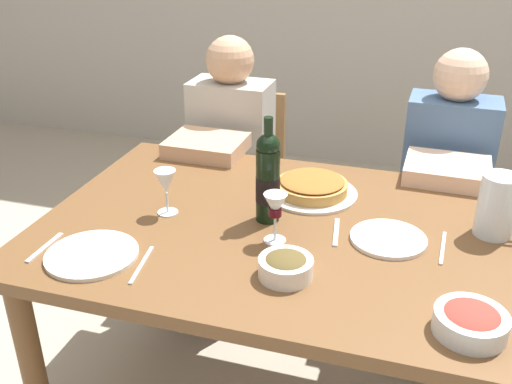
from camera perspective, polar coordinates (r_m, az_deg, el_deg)
dining_table at (r=1.78m, az=3.39°, el=-5.99°), size 1.50×1.00×0.76m
wine_bottle at (r=1.70m, az=1.18°, el=1.42°), size 0.07×0.07×0.33m
water_pitcher at (r=1.78m, az=22.72°, el=-1.57°), size 0.16×0.11×0.19m
baked_tart at (r=1.91m, az=5.55°, el=0.50°), size 0.30×0.30×0.06m
salad_bowl at (r=1.39m, az=20.48°, el=-11.88°), size 0.16×0.16×0.06m
olive_bowl at (r=1.49m, az=2.96°, el=-7.31°), size 0.14×0.14×0.06m
wine_glass_left_diner at (r=1.60m, az=1.92°, el=-1.59°), size 0.07×0.07×0.15m
wine_glass_right_diner at (r=1.78m, az=-8.93°, el=0.85°), size 0.07×0.07×0.14m
dinner_plate_left_setting at (r=1.70m, az=12.97°, el=-4.45°), size 0.22×0.22×0.01m
dinner_plate_right_setting at (r=1.64m, az=-15.93°, el=-5.98°), size 0.25×0.25×0.01m
fork_left_setting at (r=1.71m, az=7.96°, el=-3.88°), size 0.03×0.16×0.00m
knife_left_setting at (r=1.70m, az=17.99°, el=-5.20°), size 0.02×0.18×0.00m
knife_right_setting at (r=1.57m, az=-11.24°, el=-7.06°), size 0.04×0.18×0.00m
spoon_right_setting at (r=1.72m, az=-20.17°, el=-5.16°), size 0.01×0.16×0.00m
chair_left at (r=2.71m, az=-1.48°, el=1.78°), size 0.41×0.41×0.87m
diner_left at (r=2.46m, az=-3.31°, el=2.16°), size 0.34×0.50×1.16m
chair_right at (r=2.61m, az=17.79°, el=-0.48°), size 0.41×0.41×0.87m
diner_right at (r=2.35m, az=17.94°, el=-0.31°), size 0.35×0.51×1.16m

